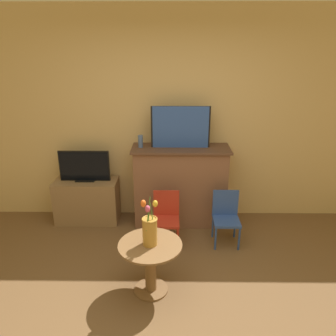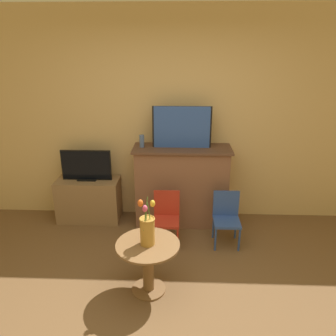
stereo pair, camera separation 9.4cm
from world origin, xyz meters
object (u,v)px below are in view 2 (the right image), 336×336
painting (182,127)px  vase_tulips (147,229)px  chair_red (166,215)px  tv_monitor (86,166)px  chair_blue (226,216)px

painting → vase_tulips: 1.54m
painting → chair_red: painting is taller
painting → tv_monitor: bearing=179.8°
chair_red → vase_tulips: size_ratio=1.28×
chair_red → vase_tulips: 0.93m
painting → vase_tulips: bearing=-102.4°
chair_red → vase_tulips: vase_tulips is taller
painting → chair_red: bearing=-108.1°
vase_tulips → chair_red: bearing=81.2°
tv_monitor → chair_red: (1.06, -0.52, -0.42)m
tv_monitor → chair_red: size_ratio=1.03×
painting → tv_monitor: painting is taller
chair_blue → vase_tulips: size_ratio=1.28×
vase_tulips → tv_monitor: bearing=123.9°
painting → chair_blue: painting is taller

